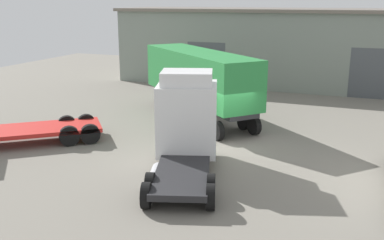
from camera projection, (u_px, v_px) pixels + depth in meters
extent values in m
plane|color=slate|center=(231.00, 146.00, 21.87)|extent=(60.00, 60.00, 0.00)
cube|color=gray|center=(293.00, 49.00, 36.91)|extent=(28.55, 7.15, 5.94)
cube|color=#70665B|center=(295.00, 10.00, 36.10)|extent=(29.05, 7.65, 0.25)
cube|color=#4C5156|center=(206.00, 65.00, 36.22)|extent=(3.20, 0.08, 3.60)
cube|color=#4C5156|center=(373.00, 74.00, 31.82)|extent=(3.20, 0.08, 3.60)
cube|color=silver|center=(187.00, 118.00, 19.30)|extent=(3.12, 3.06, 3.01)
cube|color=silver|center=(187.00, 78.00, 18.64)|extent=(2.52, 2.25, 0.60)
cube|color=black|center=(189.00, 99.00, 20.27)|extent=(2.02, 0.72, 1.08)
cube|color=#232326|center=(182.00, 176.00, 16.60)|extent=(3.12, 4.36, 0.24)
cylinder|color=#B2B2B7|center=(157.00, 174.00, 17.28)|extent=(0.87, 1.22, 0.56)
cylinder|color=black|center=(164.00, 147.00, 20.33)|extent=(0.57, 0.96, 0.91)
cylinder|color=black|center=(213.00, 148.00, 20.21)|extent=(0.57, 0.96, 0.91)
cylinder|color=black|center=(150.00, 185.00, 16.15)|extent=(0.57, 0.96, 0.91)
cylinder|color=black|center=(211.00, 186.00, 16.03)|extent=(0.57, 0.96, 0.91)
cylinder|color=black|center=(146.00, 195.00, 15.28)|extent=(0.57, 0.96, 0.91)
cylinder|color=black|center=(211.00, 197.00, 15.16)|extent=(0.57, 0.96, 0.91)
cube|color=#28843D|center=(199.00, 74.00, 26.22)|extent=(9.14, 8.65, 2.65)
cube|color=#232326|center=(199.00, 98.00, 26.60)|extent=(8.63, 8.10, 0.24)
cube|color=#232326|center=(168.00, 101.00, 28.90)|extent=(0.23, 0.23, 1.11)
cube|color=#232326|center=(190.00, 99.00, 29.58)|extent=(0.23, 0.23, 1.11)
cylinder|color=black|center=(208.00, 126.00, 23.51)|extent=(0.93, 0.88, 0.98)
cylinder|color=black|center=(244.00, 121.00, 24.45)|extent=(0.93, 0.88, 0.98)
cylinder|color=black|center=(218.00, 131.00, 22.64)|extent=(0.93, 0.88, 0.98)
cylinder|color=black|center=(254.00, 126.00, 23.59)|extent=(0.93, 0.88, 0.98)
cube|color=red|center=(36.00, 129.00, 22.24)|extent=(6.35, 5.81, 0.20)
cylinder|color=black|center=(69.00, 136.00, 21.77)|extent=(0.95, 0.86, 0.99)
cylinder|color=black|center=(67.00, 125.00, 23.70)|extent=(0.95, 0.86, 0.99)
cylinder|color=black|center=(90.00, 134.00, 22.07)|extent=(0.95, 0.86, 0.99)
cylinder|color=black|center=(86.00, 123.00, 24.00)|extent=(0.95, 0.86, 0.99)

